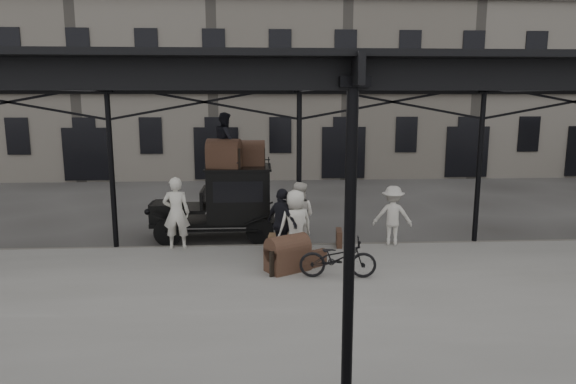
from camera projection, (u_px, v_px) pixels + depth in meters
name	position (u px, v px, depth m)	size (l,w,h in m)	color
ground	(305.00, 273.00, 12.35)	(120.00, 120.00, 0.00)	#383533
platform	(314.00, 303.00, 10.37)	(28.00, 8.00, 0.15)	slate
canopy	(315.00, 75.00, 9.82)	(22.50, 9.00, 4.74)	black
building_frontage	(277.00, 46.00, 28.74)	(64.00, 8.00, 14.00)	slate
taxi	(228.00, 199.00, 15.17)	(3.65, 1.55, 2.18)	black
porter_left	(176.00, 213.00, 13.72)	(0.71, 0.47, 1.95)	beige
porter_midleft	(298.00, 216.00, 13.57)	(0.90, 0.70, 1.85)	beige
porter_centre	(296.00, 225.00, 12.80)	(0.87, 0.56, 1.77)	beige
porter_official	(282.00, 223.00, 12.91)	(1.05, 0.44, 1.79)	black
porter_right	(393.00, 216.00, 14.08)	(1.07, 0.61, 1.65)	beige
bicycle	(338.00, 258.00, 11.57)	(0.61, 1.74, 0.91)	black
porter_roof	(226.00, 140.00, 14.75)	(0.76, 0.60, 1.57)	black
steamer_trunk_roof_near	(224.00, 156.00, 14.68)	(0.94, 0.58, 0.69)	#4F3425
steamer_trunk_roof_far	(250.00, 155.00, 15.17)	(0.85, 0.52, 0.62)	#4F3425
steamer_trunk_platform	(288.00, 256.00, 12.04)	(0.97, 0.59, 0.71)	#4F3425
wicker_hamper	(280.00, 244.00, 13.38)	(0.60, 0.45, 0.50)	brown
suitcase_upright	(339.00, 238.00, 14.07)	(0.15, 0.60, 0.45)	#4F3425
suitcase_flat	(316.00, 259.00, 12.34)	(0.60, 0.15, 0.40)	#4F3425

